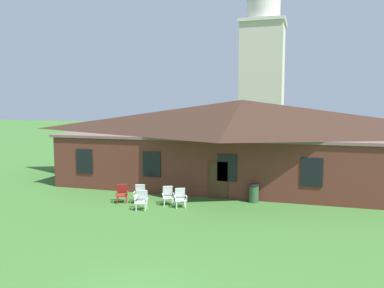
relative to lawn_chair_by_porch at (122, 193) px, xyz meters
The scene contains 8 objects.
brick_building 9.31m from the lawn_chair_by_porch, 53.87° to the left, with size 23.38×10.40×5.59m.
dome_tower 28.91m from the lawn_chair_by_porch, 80.65° to the left, with size 5.18×5.18×20.53m.
lawn_chair_by_porch is the anchor object (origin of this frame).
lawn_chair_near_door 0.98m from the lawn_chair_by_porch, 13.24° to the left, with size 0.75×0.80×0.96m.
lawn_chair_left_end 1.92m from the lawn_chair_by_porch, 32.10° to the right, with size 0.73×0.78×0.96m.
lawn_chair_middle 2.56m from the lawn_chair_by_porch, ahead, with size 0.81×0.85×0.96m.
lawn_chair_right_end 3.33m from the lawn_chair_by_porch, ahead, with size 0.80×0.84×0.96m.
trash_bin 7.13m from the lawn_chair_by_porch, 16.09° to the left, with size 0.56×0.56×0.98m.
Camera 1 is at (4.05, -7.82, 5.24)m, focal length 35.39 mm.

